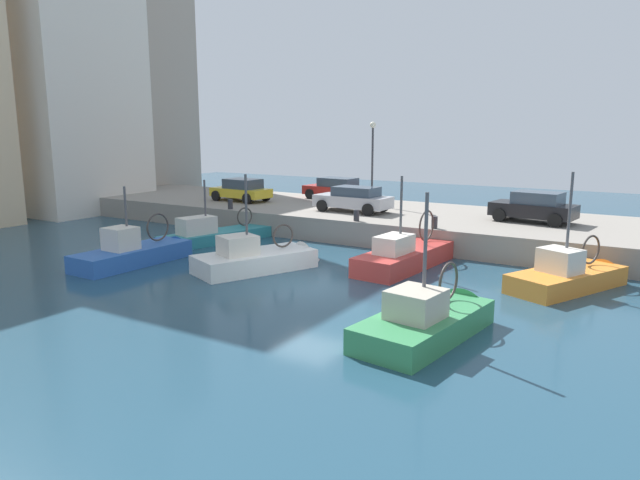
{
  "coord_description": "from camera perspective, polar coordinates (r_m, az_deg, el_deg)",
  "views": [
    {
      "loc": [
        -17.27,
        -11.07,
        5.69
      ],
      "look_at": [
        2.28,
        0.97,
        1.2
      ],
      "focal_mm": 32.33,
      "sensor_mm": 36.0,
      "label": 1
    }
  ],
  "objects": [
    {
      "name": "fishing_boat_white",
      "position": [
        23.71,
        -5.64,
        -2.61
      ],
      "size": [
        5.92,
        4.01,
        4.83
      ],
      "color": "white",
      "rests_on": "ground"
    },
    {
      "name": "fishing_boat_blue",
      "position": [
        25.88,
        -17.42,
        -1.88
      ],
      "size": [
        5.99,
        2.13,
        4.13
      ],
      "color": "#2D60B7",
      "rests_on": "ground"
    },
    {
      "name": "mooring_bollard_south",
      "position": [
        26.58,
        11.26,
        1.72
      ],
      "size": [
        0.28,
        0.28,
        0.55
      ],
      "primitive_type": "cylinder",
      "color": "#2D2D33",
      "rests_on": "quay_wall"
    },
    {
      "name": "parked_car_silver",
      "position": [
        31.26,
        3.35,
        4.09
      ],
      "size": [
        2.01,
        4.22,
        1.37
      ],
      "color": "#B7B7BC",
      "rests_on": "quay_wall"
    },
    {
      "name": "quay_streetlamp",
      "position": [
        33.84,
        5.23,
        8.92
      ],
      "size": [
        0.36,
        0.36,
        4.83
      ],
      "color": "#38383D",
      "rests_on": "quay_wall"
    },
    {
      "name": "water_surface",
      "position": [
        21.29,
        -1.0,
        -4.44
      ],
      "size": [
        80.0,
        80.0,
        0.0
      ],
      "primitive_type": "plane",
      "color": "navy",
      "rests_on": "ground"
    },
    {
      "name": "mooring_bollard_north",
      "position": [
        32.68,
        -8.87,
        3.52
      ],
      "size": [
        0.28,
        0.28,
        0.55
      ],
      "primitive_type": "cylinder",
      "color": "#2D2D33",
      "rests_on": "quay_wall"
    },
    {
      "name": "fishing_boat_orange",
      "position": [
        22.81,
        23.69,
        -4.03
      ],
      "size": [
        5.79,
        3.91,
        5.0
      ],
      "color": "orange",
      "rests_on": "ground"
    },
    {
      "name": "fishing_boat_teal",
      "position": [
        29.85,
        -9.58,
        0.17
      ],
      "size": [
        7.13,
        3.18,
        3.92
      ],
      "color": "teal",
      "rests_on": "ground"
    },
    {
      "name": "parked_car_red",
      "position": [
        36.84,
        1.59,
        5.15
      ],
      "size": [
        2.13,
        4.15,
        1.37
      ],
      "color": "red",
      "rests_on": "quay_wall"
    },
    {
      "name": "parked_car_yellow",
      "position": [
        36.15,
        -7.79,
        4.95
      ],
      "size": [
        2.11,
        3.91,
        1.39
      ],
      "color": "gold",
      "rests_on": "quay_wall"
    },
    {
      "name": "fishing_boat_green",
      "position": [
        16.64,
        10.94,
        -8.72
      ],
      "size": [
        5.8,
        2.72,
        4.93
      ],
      "color": "#388951",
      "rests_on": "ground"
    },
    {
      "name": "waterfront_building_west_mid",
      "position": [
        49.96,
        -18.21,
        14.85
      ],
      "size": [
        8.96,
        6.47,
        18.87
      ],
      "color": "#A39384",
      "rests_on": "ground"
    },
    {
      "name": "fishing_boat_red",
      "position": [
        24.52,
        8.94,
        -2.24
      ],
      "size": [
        6.97,
        2.47,
        4.62
      ],
      "color": "#BC3833",
      "rests_on": "ground"
    },
    {
      "name": "waterfront_building_central",
      "position": [
        44.38,
        -24.47,
        18.41
      ],
      "size": [
        8.33,
        8.56,
        24.14
      ],
      "color": "silver",
      "rests_on": "ground"
    },
    {
      "name": "mooring_bollard_mid",
      "position": [
        28.19,
        3.63,
        2.44
      ],
      "size": [
        0.28,
        0.28,
        0.55
      ],
      "primitive_type": "cylinder",
      "color": "#2D2D33",
      "rests_on": "quay_wall"
    },
    {
      "name": "quay_wall",
      "position": [
        31.25,
        10.44,
        1.5
      ],
      "size": [
        9.0,
        56.0,
        1.2
      ],
      "primitive_type": "cube",
      "color": "gray",
      "rests_on": "ground"
    },
    {
      "name": "parked_car_black",
      "position": [
        29.58,
        20.46,
        3.1
      ],
      "size": [
        2.35,
        4.04,
        1.48
      ],
      "color": "black",
      "rests_on": "quay_wall"
    }
  ]
}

